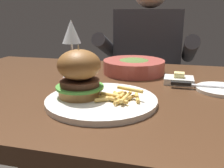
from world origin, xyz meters
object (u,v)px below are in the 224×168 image
Objects in this scene: diner_person at (147,84)px; bread_plate at (220,89)px; main_plate at (102,101)px; burger_sandwich at (79,73)px; butter_dish at (179,80)px; soup_bowl at (134,66)px; table_knife at (202,85)px; wine_glass at (71,35)px.

bread_plate is at bearing -66.20° from diner_person.
main_plate is 2.14× the size of burger_sandwich.
burger_sandwich reaches higher than bread_plate.
diner_person is (0.08, 0.83, -0.25)m from burger_sandwich.
bread_plate is 0.13m from butter_dish.
soup_bowl is (-0.29, 0.16, 0.02)m from bread_plate.
burger_sandwich reaches higher than table_knife.
diner_person reaches higher than table_knife.
wine_glass reaches higher than bread_plate.
main_plate is 0.85m from diner_person.
butter_dish is at bearing 154.51° from bread_plate.
main_plate is 3.03× the size of butter_dish.
butter_dish is 0.20m from soup_bowl.
butter_dish reaches higher than bread_plate.
burger_sandwich is at bearing -153.45° from bread_plate.
main_plate is 0.09m from burger_sandwich.
wine_glass is at bearing -176.34° from butter_dish.
wine_glass is at bearing 175.50° from table_knife.
main_plate is 0.32m from table_knife.
main_plate is 1.22× the size of soup_bowl.
butter_dish is at bearing -74.28° from diner_person.
bread_plate is (0.31, 0.19, -0.00)m from main_plate.
soup_bowl is at bearing 33.09° from wine_glass.
table_knife is 0.29m from soup_bowl.
bread_plate is (0.37, 0.18, -0.07)m from burger_sandwich.
diner_person reaches higher than butter_dish.
soup_bowl is (0.02, 0.35, 0.02)m from main_plate.
butter_dish is at bearing 51.78° from main_plate.
wine_glass is 2.15× the size of butter_dish.
soup_bowl is at bearing -90.02° from diner_person.
burger_sandwich is at bearing -62.82° from wine_glass.
table_knife is 0.98× the size of soup_bowl.
wine_glass is at bearing -146.91° from soup_bowl.
main_plate is at bearing -94.02° from soup_bowl.
burger_sandwich is at bearing -135.94° from butter_dish.
diner_person is at bearing 89.98° from soup_bowl.
bread_plate is 0.61× the size of soup_bowl.
burger_sandwich is 0.95× the size of bread_plate.
burger_sandwich is 0.26m from wine_glass.
burger_sandwich reaches higher than butter_dish.
table_knife reaches higher than main_plate.
burger_sandwich is at bearing -103.47° from soup_bowl.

